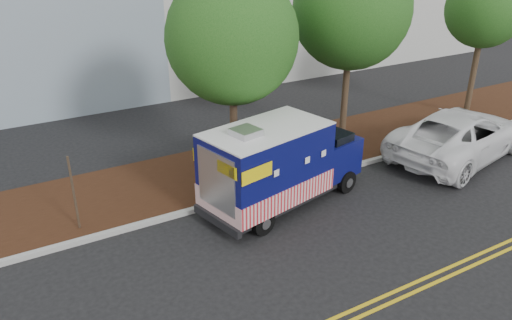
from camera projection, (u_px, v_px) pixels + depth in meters
ground at (253, 222)px, 14.88m from camera, size 120.00×120.00×0.00m
curb at (232, 200)px, 15.95m from camera, size 120.00×0.18×0.15m
mulch_strip at (204, 174)px, 17.61m from camera, size 120.00×4.00×0.15m
centerline_near at (349, 312)px, 11.38m from camera, size 120.00×0.10×0.01m
centerline_far at (356, 319)px, 11.18m from camera, size 120.00×0.10×0.01m
tree_b at (232, 38)px, 15.79m from camera, size 4.27×4.27×6.94m
tree_c at (352, 10)px, 18.33m from camera, size 4.39×4.39×7.42m
tree_d at (485, 9)px, 21.01m from camera, size 3.30×3.30×6.55m
sign_post at (74, 195)px, 13.88m from camera, size 0.06×0.06×2.40m
food_truck at (278, 167)px, 15.26m from camera, size 5.81×3.14×2.91m
white_car at (460, 134)px, 18.79m from camera, size 7.00×4.30×1.81m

